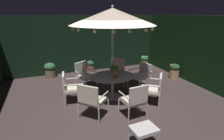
{
  "coord_description": "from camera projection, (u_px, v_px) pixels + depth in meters",
  "views": [
    {
      "loc": [
        -1.82,
        -4.66,
        2.68
      ],
      "look_at": [
        0.13,
        0.31,
        0.94
      ],
      "focal_mm": 28.09,
      "sensor_mm": 36.0,
      "label": 1
    }
  ],
  "objects": [
    {
      "name": "potted_plant_left_near",
      "position": [
        91.0,
        66.0,
        8.36
      ],
      "size": [
        0.35,
        0.35,
        0.52
      ],
      "color": "#A15D49",
      "rests_on": "ground_plane"
    },
    {
      "name": "hedge_backdrop_rear",
      "position": [
        85.0,
        44.0,
        8.27
      ],
      "size": [
        7.7,
        0.3,
        2.6
      ],
      "primitive_type": "cube",
      "color": "black",
      "rests_on": "ground_plane"
    },
    {
      "name": "patio_chair_south",
      "position": [
        84.0,
        74.0,
        6.48
      ],
      "size": [
        0.78,
        0.78,
        0.97
      ],
      "color": "silver",
      "rests_on": "ground_plane"
    },
    {
      "name": "potted_plant_back_right",
      "position": [
        144.0,
        61.0,
        9.18
      ],
      "size": [
        0.4,
        0.4,
        0.56
      ],
      "color": "tan",
      "rests_on": "ground_plane"
    },
    {
      "name": "ground_plane",
      "position": [
        112.0,
        101.0,
        5.59
      ],
      "size": [
        7.7,
        7.29,
        0.02
      ],
      "primitive_type": "cube",
      "color": "#433534"
    },
    {
      "name": "potted_plant_left_far",
      "position": [
        50.0,
        70.0,
        7.61
      ],
      "size": [
        0.48,
        0.48,
        0.64
      ],
      "color": "#7F6A4E",
      "rests_on": "ground_plane"
    },
    {
      "name": "patio_chair_north",
      "position": [
        135.0,
        99.0,
        4.55
      ],
      "size": [
        0.63,
        0.61,
        0.96
      ],
      "color": "silver",
      "rests_on": "ground_plane"
    },
    {
      "name": "patio_chair_southwest",
      "position": [
        70.0,
        86.0,
        5.39
      ],
      "size": [
        0.7,
        0.66,
        0.95
      ],
      "color": "beige",
      "rests_on": "ground_plane"
    },
    {
      "name": "patio_umbrella",
      "position": [
        113.0,
        17.0,
        5.06
      ],
      "size": [
        2.54,
        2.54,
        2.89
      ],
      "color": "silver",
      "rests_on": "ground_plane"
    },
    {
      "name": "patio_chair_northeast",
      "position": [
        154.0,
        87.0,
        5.32
      ],
      "size": [
        0.85,
        0.86,
        0.92
      ],
      "color": "beige",
      "rests_on": "ground_plane"
    },
    {
      "name": "patio_chair_west",
      "position": [
        91.0,
        99.0,
        4.52
      ],
      "size": [
        0.86,
        0.86,
        0.99
      ],
      "color": "beige",
      "rests_on": "ground_plane"
    },
    {
      "name": "patio_chair_southeast",
      "position": [
        117.0,
        69.0,
        6.96
      ],
      "size": [
        0.81,
        0.81,
        0.96
      ],
      "color": "beige",
      "rests_on": "ground_plane"
    },
    {
      "name": "centerpiece_planter",
      "position": [
        114.0,
        70.0,
        5.39
      ],
      "size": [
        0.27,
        0.27,
        0.41
      ],
      "color": "#A7664B",
      "rests_on": "patio_dining_table"
    },
    {
      "name": "potted_plant_right_near",
      "position": [
        174.0,
        71.0,
        7.45
      ],
      "size": [
        0.41,
        0.41,
        0.64
      ],
      "color": "tan",
      "rests_on": "ground_plane"
    },
    {
      "name": "hedge_backdrop_right",
      "position": [
        205.0,
        52.0,
        6.47
      ],
      "size": [
        0.3,
        7.29,
        2.6
      ],
      "primitive_type": "cube",
      "color": "black",
      "rests_on": "ground_plane"
    },
    {
      "name": "patio_chair_east",
      "position": [
        142.0,
        74.0,
        6.44
      ],
      "size": [
        0.76,
        0.77,
        0.93
      ],
      "color": "silver",
      "rests_on": "ground_plane"
    },
    {
      "name": "patio_dining_table",
      "position": [
        112.0,
        80.0,
        5.67
      ],
      "size": [
        1.48,
        1.24,
        0.76
      ],
      "color": "beige",
      "rests_on": "ground_plane"
    },
    {
      "name": "ottoman_footrest",
      "position": [
        144.0,
        130.0,
        3.66
      ],
      "size": [
        0.55,
        0.43,
        0.4
      ],
      "color": "silver",
      "rests_on": "ground_plane"
    }
  ]
}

